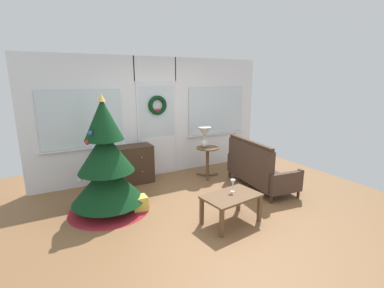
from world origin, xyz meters
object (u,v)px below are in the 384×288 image
(gift_box, at_px, (140,203))
(settee_sofa, at_px, (257,169))
(side_table, at_px, (207,156))
(dresser_cabinet, at_px, (130,165))
(table_lamp, at_px, (204,134))
(christmas_tree, at_px, (107,168))
(coffee_table, at_px, (231,199))
(wine_glass, at_px, (233,183))

(gift_box, bearing_deg, settee_sofa, -3.37)
(settee_sofa, distance_m, gift_box, 2.37)
(side_table, bearing_deg, dresser_cabinet, 164.32)
(settee_sofa, xyz_separation_m, table_lamp, (-0.61, 1.00, 0.57))
(settee_sofa, bearing_deg, gift_box, 176.63)
(christmas_tree, distance_m, settee_sofa, 2.83)
(christmas_tree, relative_size, table_lamp, 4.30)
(dresser_cabinet, xyz_separation_m, table_lamp, (1.52, -0.40, 0.56))
(side_table, height_order, gift_box, side_table)
(table_lamp, height_order, coffee_table, table_lamp)
(christmas_tree, xyz_separation_m, dresser_cabinet, (0.66, 1.03, -0.33))
(table_lamp, bearing_deg, side_table, -33.69)
(dresser_cabinet, relative_size, side_table, 1.35)
(settee_sofa, bearing_deg, side_table, 119.72)
(dresser_cabinet, distance_m, coffee_table, 2.45)
(wine_glass, height_order, gift_box, wine_glass)
(christmas_tree, distance_m, table_lamp, 2.28)
(coffee_table, bearing_deg, table_lamp, 70.62)
(settee_sofa, height_order, table_lamp, table_lamp)
(side_table, relative_size, table_lamp, 1.51)
(settee_sofa, bearing_deg, christmas_tree, 172.37)
(side_table, height_order, coffee_table, side_table)
(coffee_table, bearing_deg, wine_glass, 46.68)
(dresser_cabinet, bearing_deg, christmas_tree, -122.86)
(gift_box, bearing_deg, wine_glass, -38.76)
(side_table, distance_m, table_lamp, 0.48)
(dresser_cabinet, xyz_separation_m, side_table, (1.58, -0.44, 0.08))
(christmas_tree, distance_m, coffee_table, 2.00)
(settee_sofa, distance_m, side_table, 1.11)
(dresser_cabinet, bearing_deg, gift_box, -100.20)
(table_lamp, height_order, gift_box, table_lamp)
(dresser_cabinet, distance_m, wine_glass, 2.40)
(side_table, xyz_separation_m, coffee_table, (-0.73, -1.86, -0.10))
(christmas_tree, bearing_deg, coffee_table, -39.96)
(christmas_tree, distance_m, gift_box, 0.78)
(settee_sofa, distance_m, table_lamp, 1.30)
(wine_glass, xyz_separation_m, gift_box, (-1.17, 0.94, -0.46))
(dresser_cabinet, height_order, table_lamp, table_lamp)
(christmas_tree, bearing_deg, gift_box, -28.28)
(christmas_tree, relative_size, gift_box, 7.91)
(christmas_tree, bearing_deg, settee_sofa, -7.63)
(side_table, height_order, table_lamp, table_lamp)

